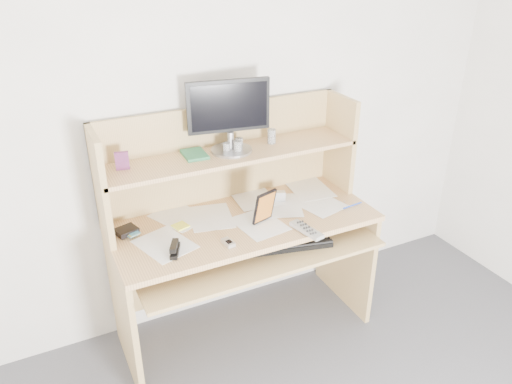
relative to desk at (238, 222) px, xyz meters
name	(u,v)px	position (x,y,z in m)	size (l,w,h in m)	color
back_wall	(218,112)	(0.00, 0.24, 0.56)	(3.60, 0.04, 2.50)	white
desk	(238,222)	(0.00, 0.00, 0.00)	(1.40, 0.70, 1.30)	tan
paper_clutter	(244,219)	(0.00, -0.08, 0.06)	(1.32, 0.54, 0.01)	white
keyboard	(281,241)	(0.14, -0.24, -0.03)	(0.54, 0.29, 0.04)	black
tv_remote	(306,230)	(0.23, -0.34, 0.07)	(0.06, 0.20, 0.02)	#979692
flip_phone	(228,242)	(-0.17, -0.27, 0.07)	(0.04, 0.08, 0.02)	silver
stapler	(175,248)	(-0.43, -0.23, 0.08)	(0.04, 0.13, 0.04)	black
wallet	(126,231)	(-0.60, 0.05, 0.07)	(0.10, 0.08, 0.03)	black
sticky_note_pad	(181,226)	(-0.33, -0.01, 0.06)	(0.07, 0.07, 0.01)	yellow
digital_camera	(277,196)	(0.25, 0.02, 0.09)	(0.09, 0.04, 0.06)	silver
game_case	(264,207)	(0.08, -0.16, 0.15)	(0.13, 0.01, 0.18)	black
blue_pen	(352,205)	(0.60, -0.22, 0.07)	(0.01, 0.01, 0.13)	#183DB9
card_box	(122,161)	(-0.56, 0.10, 0.43)	(0.07, 0.02, 0.09)	maroon
shelf_book	(195,154)	(-0.19, 0.11, 0.39)	(0.11, 0.16, 0.02)	#388D55
chip_stack_a	(227,148)	(-0.03, 0.07, 0.41)	(0.04, 0.04, 0.05)	black
chip_stack_b	(238,147)	(0.02, 0.04, 0.42)	(0.04, 0.04, 0.07)	silver
chip_stack_c	(239,143)	(0.06, 0.11, 0.41)	(0.04, 0.04, 0.05)	black
chip_stack_d	(272,136)	(0.25, 0.09, 0.43)	(0.05, 0.05, 0.08)	silver
monitor	(229,114)	(0.01, 0.10, 0.59)	(0.43, 0.22, 0.37)	#9F9EA3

